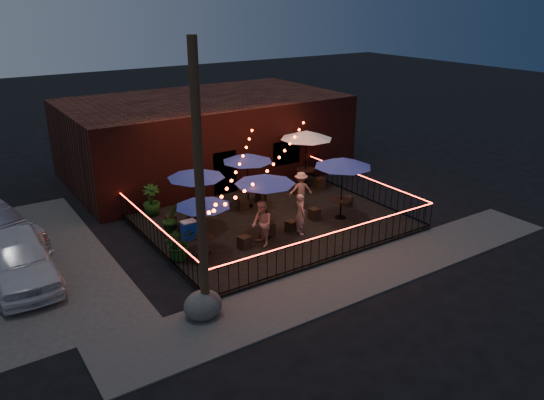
{
  "coord_description": "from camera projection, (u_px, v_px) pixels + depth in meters",
  "views": [
    {
      "loc": [
        -11.17,
        -14.84,
        8.84
      ],
      "look_at": [
        0.06,
        2.13,
        1.04
      ],
      "focal_mm": 35.0,
      "sensor_mm": 36.0,
      "label": 1
    }
  ],
  "objects": [
    {
      "name": "ground",
      "position": [
        301.0,
        242.0,
        20.48
      ],
      "size": [
        110.0,
        110.0,
        0.0
      ],
      "primitive_type": "plane",
      "color": "black",
      "rests_on": "ground"
    },
    {
      "name": "patio",
      "position": [
        272.0,
        223.0,
        22.01
      ],
      "size": [
        10.0,
        8.0,
        0.15
      ],
      "primitive_type": "cube",
      "color": "black",
      "rests_on": "ground"
    },
    {
      "name": "sidewalk",
      "position": [
        358.0,
        276.0,
        17.94
      ],
      "size": [
        18.0,
        2.5,
        0.05
      ],
      "primitive_type": "cube",
      "color": "#3D3B39",
      "rests_on": "ground"
    },
    {
      "name": "brick_building",
      "position": [
        205.0,
        135.0,
        28.06
      ],
      "size": [
        14.0,
        8.0,
        4.0
      ],
      "color": "#3A140F",
      "rests_on": "ground"
    },
    {
      "name": "utility_pole",
      "position": [
        200.0,
        190.0,
        14.24
      ],
      "size": [
        0.26,
        0.26,
        8.0
      ],
      "primitive_type": "cylinder",
      "color": "#392817",
      "rests_on": "ground"
    },
    {
      "name": "fence_front",
      "position": [
        335.0,
        245.0,
        18.69
      ],
      "size": [
        10.0,
        0.04,
        1.04
      ],
      "color": "black",
      "rests_on": "patio"
    },
    {
      "name": "fence_left",
      "position": [
        158.0,
        238.0,
        19.22
      ],
      "size": [
        0.04,
        8.0,
        1.04
      ],
      "rotation": [
        0.0,
        0.0,
        1.57
      ],
      "color": "black",
      "rests_on": "patio"
    },
    {
      "name": "fence_right",
      "position": [
        363.0,
        187.0,
        24.38
      ],
      "size": [
        0.04,
        8.0,
        1.04
      ],
      "rotation": [
        0.0,
        0.0,
        1.57
      ],
      "color": "black",
      "rests_on": "patio"
    },
    {
      "name": "festoon_lights",
      "position": [
        255.0,
        173.0,
        20.38
      ],
      "size": [
        10.02,
        8.72,
        1.32
      ],
      "color": "red",
      "rests_on": "ground"
    },
    {
      "name": "cafe_table_0",
      "position": [
        203.0,
        203.0,
        18.48
      ],
      "size": [
        2.11,
        2.11,
        2.17
      ],
      "rotation": [
        0.0,
        0.0,
        -0.07
      ],
      "color": "black",
      "rests_on": "patio"
    },
    {
      "name": "cafe_table_1",
      "position": [
        196.0,
        174.0,
        20.54
      ],
      "size": [
        2.65,
        2.65,
        2.5
      ],
      "rotation": [
        0.0,
        0.0,
        0.18
      ],
      "color": "black",
      "rests_on": "patio"
    },
    {
      "name": "cafe_table_2",
      "position": [
        265.0,
        180.0,
        19.75
      ],
      "size": [
        2.75,
        2.75,
        2.55
      ],
      "rotation": [
        0.0,
        0.0,
        0.22
      ],
      "color": "black",
      "rests_on": "patio"
    },
    {
      "name": "cafe_table_3",
      "position": [
        248.0,
        158.0,
        22.78
      ],
      "size": [
        2.32,
        2.32,
        2.43
      ],
      "rotation": [
        0.0,
        0.0,
        -0.05
      ],
      "color": "black",
      "rests_on": "patio"
    },
    {
      "name": "cafe_table_4",
      "position": [
        343.0,
        163.0,
        21.5
      ],
      "size": [
        3.07,
        3.07,
        2.63
      ],
      "rotation": [
        0.0,
        0.0,
        -0.36
      ],
      "color": "black",
      "rests_on": "patio"
    },
    {
      "name": "cafe_table_5",
      "position": [
        306.0,
        135.0,
        25.21
      ],
      "size": [
        3.29,
        3.29,
        2.78
      ],
      "rotation": [
        0.0,
        0.0,
        0.39
      ],
      "color": "black",
      "rests_on": "patio"
    },
    {
      "name": "bistro_chair_0",
      "position": [
        202.0,
        257.0,
        18.44
      ],
      "size": [
        0.51,
        0.51,
        0.45
      ],
      "primitive_type": "cube",
      "rotation": [
        0.0,
        0.0,
        0.42
      ],
      "color": "black",
      "rests_on": "patio"
    },
    {
      "name": "bistro_chair_1",
      "position": [
        244.0,
        242.0,
        19.56
      ],
      "size": [
        0.46,
        0.46,
        0.46
      ],
      "primitive_type": "cube",
      "rotation": [
        0.0,
        0.0,
        3.33
      ],
      "color": "black",
      "rests_on": "patio"
    },
    {
      "name": "bistro_chair_2",
      "position": [
        171.0,
        221.0,
        21.42
      ],
      "size": [
        0.47,
        0.47,
        0.48
      ],
      "primitive_type": "cube",
      "rotation": [
        0.0,
        0.0,
        -0.18
      ],
      "color": "black",
      "rests_on": "patio"
    },
    {
      "name": "bistro_chair_3",
      "position": [
        193.0,
        220.0,
        21.58
      ],
      "size": [
        0.43,
        0.43,
        0.41
      ],
      "primitive_type": "cube",
      "rotation": [
        0.0,
        0.0,
        3.43
      ],
      "color": "black",
      "rests_on": "patio"
    },
    {
      "name": "bistro_chair_4",
      "position": [
        268.0,
        229.0,
        20.67
      ],
      "size": [
        0.44,
        0.44,
        0.48
      ],
      "primitive_type": "cube",
      "rotation": [
        0.0,
        0.0,
        0.07
      ],
      "color": "black",
      "rests_on": "patio"
    },
    {
      "name": "bistro_chair_5",
      "position": [
        291.0,
        226.0,
        21.0
      ],
      "size": [
        0.44,
        0.44,
        0.42
      ],
      "primitive_type": "cube",
      "rotation": [
        0.0,
        0.0,
        3.42
      ],
      "color": "black",
      "rests_on": "patio"
    },
    {
      "name": "bistro_chair_6",
      "position": [
        244.0,
        205.0,
        23.11
      ],
      "size": [
        0.48,
        0.48,
        0.47
      ],
      "primitive_type": "cube",
      "rotation": [
        0.0,
        0.0,
        -0.27
      ],
      "color": "black",
      "rests_on": "patio"
    },
    {
      "name": "bistro_chair_7",
      "position": [
        261.0,
        196.0,
        24.13
      ],
      "size": [
        0.45,
        0.45,
        0.45
      ],
      "primitive_type": "cube",
      "rotation": [
        0.0,
        0.0,
        3.37
      ],
      "color": "black",
      "rests_on": "patio"
    },
    {
      "name": "bistro_chair_8",
      "position": [
        314.0,
        214.0,
        22.12
      ],
      "size": [
        0.43,
        0.43,
        0.47
      ],
      "primitive_type": "cube",
      "rotation": [
        0.0,
        0.0,
        0.08
      ],
      "color": "black",
      "rests_on": "patio"
    },
    {
      "name": "bistro_chair_9",
      "position": [
        348.0,
        201.0,
        23.54
      ],
      "size": [
        0.48,
        0.48,
        0.43
      ],
      "primitive_type": "cube",
      "rotation": [
        0.0,
        0.0,
        3.54
      ],
      "color": "black",
      "rests_on": "patio"
    },
    {
      "name": "bistro_chair_10",
      "position": [
        297.0,
        189.0,
        25.0
      ],
      "size": [
        0.48,
        0.48,
        0.46
      ],
      "primitive_type": "cube",
      "rotation": [
        0.0,
        0.0,
        -0.26
      ],
      "color": "black",
      "rests_on": "patio"
    },
    {
      "name": "bistro_chair_11",
      "position": [
        320.0,
        183.0,
        25.75
      ],
      "size": [
        0.47,
        0.47,
        0.51
      ],
      "primitive_type": "cube",
      "rotation": [
        0.0,
        0.0,
        3.06
      ],
      "color": "black",
      "rests_on": "patio"
    },
    {
      "name": "patron_a",
      "position": [
        300.0,
        214.0,
        20.57
      ],
      "size": [
        0.52,
        0.68,
        1.65
      ],
      "primitive_type": "imported",
      "rotation": [
        0.0,
        0.0,
        1.34
      ],
      "color": "#CFAF89",
      "rests_on": "patio"
    },
    {
      "name": "patron_b",
      "position": [
        262.0,
        224.0,
        19.55
      ],
      "size": [
        0.75,
        0.92,
        1.75
      ],
      "primitive_type": "imported",
      "rotation": [
        0.0,
        0.0,
        -1.68
      ],
      "color": "tan",
      "rests_on": "patio"
    },
    {
      "name": "patron_c",
      "position": [
        301.0,
        189.0,
        23.3
      ],
      "size": [
        1.17,
        0.92,
        1.58
      ],
      "primitive_type": "imported",
      "rotation": [
        0.0,
        0.0,
        2.76
      ],
      "color": "#D2AD8F",
      "rests_on": "patio"
    },
    {
      "name": "potted_shrub_a",
      "position": [
        179.0,
        243.0,
        18.61
      ],
      "size": [
        1.22,
        1.08,
        1.25
      ],
      "primitive_type": "imported",
      "rotation": [
        0.0,
        0.0,
        -0.1
      ],
      "color": "#103A12",
      "rests_on": "patio"
    },
    {
      "name": "potted_shrub_b",
      "position": [
        171.0,
        219.0,
        20.56
      ],
      "size": [
        0.76,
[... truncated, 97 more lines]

